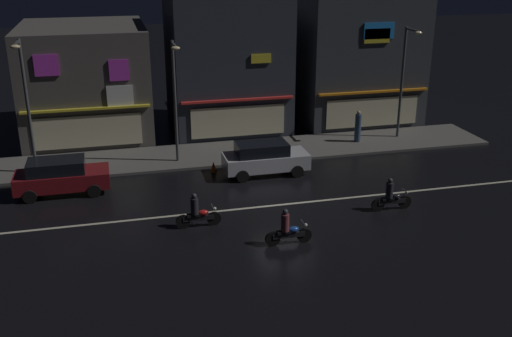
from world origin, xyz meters
TOP-DOWN VIEW (x-y plane):
  - ground_plane at (0.00, 0.00)m, footprint 140.00×140.00m
  - lane_divider_stripe at (0.00, 0.00)m, footprint 27.09×0.16m
  - sidewalk_far at (0.00, 7.46)m, footprint 28.51×4.04m
  - storefront_left_block at (0.00, 12.71)m, footprint 7.02×6.63m
  - storefront_center_block at (-8.55, 13.86)m, footprint 7.31×8.93m
  - storefront_right_block at (8.55, 13.69)m, footprint 7.55×8.58m
  - streetlamp_west at (-11.19, 6.54)m, footprint 0.44×1.64m
  - streetlamp_mid at (-3.95, 6.49)m, footprint 0.44×1.64m
  - streetlamp_east at (9.54, 7.61)m, footprint 0.44×1.64m
  - pedestrian_on_sidewalk at (6.77, 7.50)m, footprint 0.37×0.37m
  - parked_car_near_kerb at (0.18, 4.02)m, footprint 4.30×1.98m
  - parked_car_trailing at (-9.77, 3.86)m, footprint 4.30×1.98m
  - motorcycle_lead at (-4.12, -1.31)m, footprint 1.90×0.60m
  - motorcycle_following at (-0.95, -3.70)m, footprint 1.90×0.60m
  - motorcycle_opposite_lane at (4.42, -1.69)m, footprint 1.90×0.60m
  - traffic_cone at (-2.32, 4.93)m, footprint 0.36×0.36m

SIDE VIEW (x-z plane):
  - ground_plane at x=0.00m, z-range 0.00..0.00m
  - lane_divider_stripe at x=0.00m, z-range 0.00..0.01m
  - sidewalk_far at x=0.00m, z-range 0.00..0.14m
  - traffic_cone at x=-2.32m, z-range 0.00..0.55m
  - motorcycle_lead at x=-4.12m, z-range -0.13..1.39m
  - motorcycle_following at x=-0.95m, z-range -0.13..1.39m
  - motorcycle_opposite_lane at x=4.42m, z-range -0.13..1.39m
  - parked_car_near_kerb at x=0.18m, z-range 0.03..1.70m
  - parked_car_trailing at x=-9.77m, z-range 0.03..1.70m
  - pedestrian_on_sidewalk at x=6.77m, z-range 0.07..1.94m
  - storefront_center_block at x=-8.55m, z-range 0.00..6.61m
  - streetlamp_mid at x=-3.95m, z-range 0.76..7.17m
  - streetlamp_east at x=9.54m, z-range 0.77..7.32m
  - storefront_right_block at x=8.55m, z-range 0.00..8.27m
  - streetlamp_west at x=-11.19m, z-range 0.77..7.52m
  - storefront_left_block at x=0.00m, z-range -0.01..8.58m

